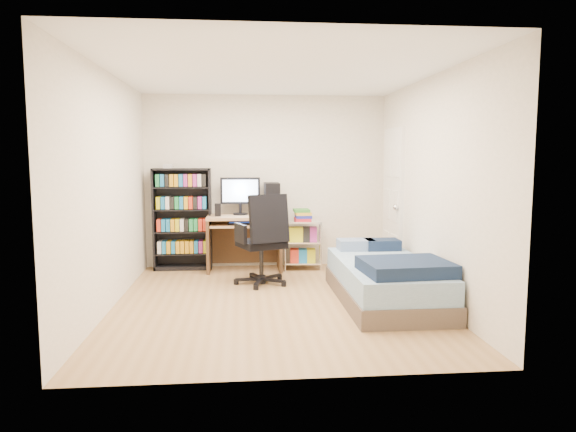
{
  "coord_description": "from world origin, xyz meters",
  "views": [
    {
      "loc": [
        -0.36,
        -5.54,
        1.6
      ],
      "look_at": [
        0.18,
        0.4,
        0.92
      ],
      "focal_mm": 32.0,
      "sensor_mm": 36.0,
      "label": 1
    }
  ],
  "objects": [
    {
      "name": "bed",
      "position": [
        1.23,
        -0.08,
        0.25
      ],
      "size": [
        1.0,
        2.01,
        0.57
      ],
      "color": "brown",
      "rests_on": "room"
    },
    {
      "name": "wire_cart",
      "position": [
        0.52,
        1.7,
        0.56
      ],
      "size": [
        0.57,
        0.43,
        0.86
      ],
      "rotation": [
        0.0,
        0.0,
        -0.09
      ],
      "color": "white",
      "rests_on": "room"
    },
    {
      "name": "door",
      "position": [
        1.72,
        1.35,
        1.0
      ],
      "size": [
        0.12,
        0.8,
        2.0
      ],
      "color": "white",
      "rests_on": "room"
    },
    {
      "name": "computer_desk",
      "position": [
        -0.22,
        1.75,
        0.71
      ],
      "size": [
        1.05,
        0.61,
        1.32
      ],
      "color": "tan",
      "rests_on": "room"
    },
    {
      "name": "room",
      "position": [
        0.0,
        0.0,
        1.25
      ],
      "size": [
        3.58,
        4.08,
        2.58
      ],
      "color": "#A57E52",
      "rests_on": "ground"
    },
    {
      "name": "office_chair",
      "position": [
        -0.1,
        0.83,
        0.37
      ],
      "size": [
        0.89,
        0.89,
        1.16
      ],
      "rotation": [
        0.0,
        0.0,
        0.38
      ],
      "color": "black",
      "rests_on": "room"
    },
    {
      "name": "media_shelf",
      "position": [
        -1.2,
        1.84,
        0.74
      ],
      "size": [
        0.82,
        0.27,
        1.51
      ],
      "color": "black",
      "rests_on": "room"
    }
  ]
}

